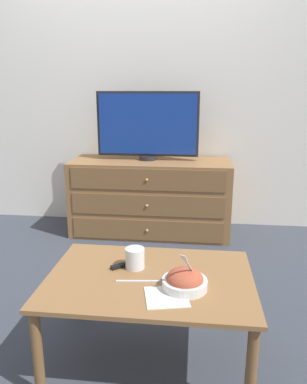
{
  "coord_description": "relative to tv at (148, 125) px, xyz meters",
  "views": [
    {
      "loc": [
        0.5,
        -3.37,
        1.23
      ],
      "look_at": [
        0.28,
        -1.46,
        0.7
      ],
      "focal_mm": 35.0,
      "sensor_mm": 36.0,
      "label": 1
    }
  ],
  "objects": [
    {
      "name": "takeout_bowl",
      "position": [
        0.38,
        -1.72,
        -0.48
      ],
      "size": [
        0.19,
        0.19,
        0.18
      ],
      "color": "silver",
      "rests_on": "coffee_table"
    },
    {
      "name": "ground_plane",
      "position": [
        -0.1,
        0.25,
        -0.93
      ],
      "size": [
        12.0,
        12.0,
        0.0
      ],
      "primitive_type": "plane",
      "color": "#383D47"
    },
    {
      "name": "dresser",
      "position": [
        0.03,
        -0.04,
        -0.61
      ],
      "size": [
        1.35,
        0.52,
        0.64
      ],
      "color": "olive",
      "rests_on": "ground_plane"
    },
    {
      "name": "knife",
      "position": [
        0.18,
        -1.69,
        -0.51
      ],
      "size": [
        0.19,
        0.03,
        0.01
      ],
      "color": "silver",
      "rests_on": "coffee_table"
    },
    {
      "name": "tv",
      "position": [
        0.0,
        0.0,
        0.0
      ],
      "size": [
        0.85,
        0.15,
        0.57
      ],
      "color": "#232328",
      "rests_on": "dresser"
    },
    {
      "name": "coffee_table",
      "position": [
        0.22,
        -1.64,
        -0.56
      ],
      "size": [
        0.91,
        0.63,
        0.42
      ],
      "color": "olive",
      "rests_on": "ground_plane"
    },
    {
      "name": "wall_back",
      "position": [
        -0.1,
        0.27,
        0.37
      ],
      "size": [
        12.0,
        0.05,
        2.6
      ],
      "color": "white",
      "rests_on": "ground_plane"
    },
    {
      "name": "drink_cup",
      "position": [
        0.14,
        -1.56,
        -0.47
      ],
      "size": [
        0.09,
        0.09,
        0.1
      ],
      "color": "#9E6638",
      "rests_on": "coffee_table"
    },
    {
      "name": "remote_control",
      "position": [
        0.1,
        -1.54,
        -0.5
      ],
      "size": [
        0.14,
        0.12,
        0.02
      ],
      "color": "black",
      "rests_on": "coffee_table"
    },
    {
      "name": "napkin",
      "position": [
        0.31,
        -1.8,
        -0.51
      ],
      "size": [
        0.2,
        0.2,
        0.0
      ],
      "color": "silver",
      "rests_on": "coffee_table"
    }
  ]
}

